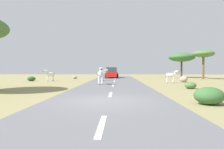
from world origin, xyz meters
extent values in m
plane|color=#8E8456|center=(0.00, 0.00, 0.00)|extent=(90.00, 90.00, 0.00)
cube|color=slate|center=(0.26, 0.00, 0.03)|extent=(6.00, 64.00, 0.05)
cube|color=silver|center=(0.26, -4.00, 0.05)|extent=(0.16, 2.00, 0.01)
cube|color=silver|center=(0.26, 2.00, 0.05)|extent=(0.16, 2.00, 0.01)
cube|color=silver|center=(0.26, 8.00, 0.05)|extent=(0.16, 2.00, 0.01)
cube|color=silver|center=(0.26, 14.00, 0.05)|extent=(0.16, 2.00, 0.01)
cube|color=silver|center=(0.26, 20.00, 0.05)|extent=(0.16, 2.00, 0.01)
cube|color=silver|center=(0.26, 26.00, 0.05)|extent=(0.16, 2.00, 0.01)
ellipsoid|color=silver|center=(-0.97, 9.13, 1.07)|extent=(0.61, 1.20, 0.54)
cylinder|color=silver|center=(-1.06, 8.73, 0.44)|extent=(0.13, 0.13, 0.78)
cylinder|color=#28231E|center=(-1.06, 8.73, 0.08)|extent=(0.15, 0.15, 0.05)
cylinder|color=silver|center=(-0.77, 8.77, 0.44)|extent=(0.13, 0.13, 0.78)
cylinder|color=#28231E|center=(-0.77, 8.77, 0.08)|extent=(0.15, 0.15, 0.05)
cylinder|color=silver|center=(-1.17, 9.48, 0.44)|extent=(0.13, 0.13, 0.78)
cylinder|color=#28231E|center=(-1.17, 9.48, 0.08)|extent=(0.15, 0.15, 0.05)
cylinder|color=silver|center=(-0.87, 9.52, 0.44)|extent=(0.13, 0.13, 0.78)
cylinder|color=#28231E|center=(-0.87, 9.52, 0.08)|extent=(0.15, 0.15, 0.05)
cylinder|color=silver|center=(-0.90, 8.58, 1.35)|extent=(0.26, 0.44, 0.46)
cube|color=black|center=(-0.90, 8.58, 1.44)|extent=(0.09, 0.38, 0.32)
ellipsoid|color=silver|center=(-0.86, 8.31, 1.52)|extent=(0.27, 0.53, 0.25)
ellipsoid|color=black|center=(-0.83, 8.11, 1.50)|extent=(0.17, 0.19, 0.15)
cone|color=silver|center=(-0.95, 8.43, 1.64)|extent=(0.11, 0.11, 0.15)
cone|color=silver|center=(-0.80, 8.44, 1.64)|extent=(0.11, 0.11, 0.15)
cylinder|color=black|center=(-1.05, 9.70, 0.96)|extent=(0.06, 0.17, 0.47)
ellipsoid|color=silver|center=(6.29, 11.86, 0.86)|extent=(1.02, 0.52, 0.46)
cylinder|color=silver|center=(6.59, 11.69, 0.33)|extent=(0.11, 0.11, 0.66)
cylinder|color=#28231E|center=(6.59, 11.69, 0.02)|extent=(0.13, 0.13, 0.04)
cylinder|color=silver|center=(6.62, 11.94, 0.33)|extent=(0.11, 0.11, 0.66)
cylinder|color=#28231E|center=(6.62, 11.94, 0.02)|extent=(0.13, 0.13, 0.04)
cylinder|color=silver|center=(5.96, 11.78, 0.33)|extent=(0.11, 0.11, 0.66)
cylinder|color=#28231E|center=(5.96, 11.78, 0.02)|extent=(0.13, 0.13, 0.04)
cylinder|color=silver|center=(5.99, 12.02, 0.33)|extent=(0.11, 0.11, 0.66)
cylinder|color=#28231E|center=(5.99, 12.02, 0.02)|extent=(0.13, 0.13, 0.04)
cylinder|color=silver|center=(6.75, 11.79, 1.10)|extent=(0.37, 0.22, 0.39)
cube|color=black|center=(6.75, 11.79, 1.18)|extent=(0.32, 0.08, 0.27)
ellipsoid|color=silver|center=(6.98, 11.76, 1.24)|extent=(0.45, 0.23, 0.21)
ellipsoid|color=black|center=(7.15, 11.74, 1.23)|extent=(0.16, 0.14, 0.13)
cone|color=silver|center=(6.86, 11.72, 1.35)|extent=(0.09, 0.09, 0.12)
cone|color=silver|center=(6.88, 11.84, 1.35)|extent=(0.09, 0.09, 0.12)
cylinder|color=black|center=(5.81, 11.92, 0.77)|extent=(0.14, 0.05, 0.39)
ellipsoid|color=silver|center=(-1.40, 14.75, 0.96)|extent=(1.11, 0.80, 0.49)
cylinder|color=silver|center=(-1.03, 14.77, 0.40)|extent=(0.14, 0.14, 0.70)
cylinder|color=#28231E|center=(-1.03, 14.77, 0.07)|extent=(0.16, 0.16, 0.05)
cylinder|color=silver|center=(-1.14, 15.01, 0.40)|extent=(0.14, 0.14, 0.70)
cylinder|color=#28231E|center=(-1.14, 15.01, 0.07)|extent=(0.16, 0.16, 0.05)
cylinder|color=silver|center=(-1.65, 14.49, 0.40)|extent=(0.14, 0.14, 0.70)
cylinder|color=#28231E|center=(-1.65, 14.49, 0.07)|extent=(0.16, 0.16, 0.05)
cylinder|color=silver|center=(-1.76, 14.73, 0.40)|extent=(0.14, 0.14, 0.70)
cylinder|color=#28231E|center=(-1.76, 14.73, 0.07)|extent=(0.16, 0.16, 0.05)
cylinder|color=silver|center=(-0.95, 14.95, 1.21)|extent=(0.41, 0.32, 0.41)
cube|color=black|center=(-0.95, 14.95, 1.29)|extent=(0.33, 0.17, 0.29)
ellipsoid|color=silver|center=(-0.72, 15.05, 1.36)|extent=(0.49, 0.35, 0.22)
ellipsoid|color=black|center=(-0.56, 15.13, 1.35)|extent=(0.20, 0.18, 0.13)
cone|color=silver|center=(-0.80, 14.95, 1.48)|extent=(0.11, 0.11, 0.13)
cone|color=silver|center=(-0.85, 15.07, 1.48)|extent=(0.11, 0.11, 0.13)
cylinder|color=black|center=(-1.87, 14.54, 0.87)|extent=(0.15, 0.09, 0.42)
ellipsoid|color=silver|center=(-7.81, 14.78, 0.89)|extent=(1.00, 0.99, 0.47)
cylinder|color=silver|center=(-8.14, 14.64, 0.34)|extent=(0.14, 0.14, 0.68)
cylinder|color=#28231E|center=(-8.14, 14.64, 0.02)|extent=(0.16, 0.16, 0.05)
cylinder|color=silver|center=(-7.96, 14.46, 0.34)|extent=(0.14, 0.14, 0.68)
cylinder|color=#28231E|center=(-7.96, 14.46, 0.02)|extent=(0.16, 0.16, 0.05)
cylinder|color=silver|center=(-7.67, 15.10, 0.34)|extent=(0.14, 0.14, 0.68)
cylinder|color=#28231E|center=(-7.67, 15.10, 0.02)|extent=(0.16, 0.16, 0.05)
cylinder|color=silver|center=(-7.49, 14.92, 0.34)|extent=(0.14, 0.14, 0.68)
cylinder|color=#28231E|center=(-7.49, 14.92, 0.02)|extent=(0.16, 0.16, 0.05)
cylinder|color=silver|center=(-8.16, 14.45, 1.13)|extent=(0.38, 0.38, 0.40)
cube|color=black|center=(-8.16, 14.45, 1.21)|extent=(0.26, 0.26, 0.28)
ellipsoid|color=silver|center=(-8.33, 14.28, 1.28)|extent=(0.44, 0.44, 0.22)
ellipsoid|color=black|center=(-8.45, 14.16, 1.26)|extent=(0.20, 0.20, 0.13)
cone|color=silver|center=(-8.29, 14.40, 1.39)|extent=(0.12, 0.12, 0.13)
cone|color=silver|center=(-8.20, 14.31, 1.39)|extent=(0.12, 0.12, 0.13)
cylinder|color=black|center=(-7.45, 15.13, 0.79)|extent=(0.13, 0.12, 0.41)
cube|color=red|center=(-0.33, 22.75, 0.63)|extent=(1.96, 4.26, 0.80)
cube|color=#334751|center=(-0.33, 22.55, 1.41)|extent=(1.72, 2.26, 0.76)
cube|color=black|center=(-0.25, 24.90, 0.36)|extent=(1.71, 0.22, 0.24)
cylinder|color=black|center=(0.62, 24.06, 0.39)|extent=(0.25, 0.69, 0.68)
cylinder|color=black|center=(-1.18, 24.13, 0.39)|extent=(0.25, 0.69, 0.68)
cylinder|color=black|center=(0.52, 21.36, 0.39)|extent=(0.25, 0.69, 0.68)
cylinder|color=black|center=(-1.28, 21.43, 0.39)|extent=(0.25, 0.69, 0.68)
cylinder|color=#4C3823|center=(11.71, 24.67, 1.39)|extent=(0.31, 0.31, 2.78)
ellipsoid|color=#386633|center=(11.71, 24.67, 3.55)|extent=(4.41, 4.41, 1.54)
cylinder|color=brown|center=(13.47, 20.21, 1.63)|extent=(0.33, 0.33, 3.26)
ellipsoid|color=#4C7038|center=(13.47, 20.21, 3.80)|extent=(3.10, 3.10, 1.08)
ellipsoid|color=#386633|center=(4.56, -0.66, 0.37)|extent=(1.25, 1.12, 0.75)
ellipsoid|color=#4C7038|center=(6.22, 5.85, 0.26)|extent=(0.87, 0.78, 0.52)
ellipsoid|color=#2D5628|center=(-10.13, 14.58, 0.30)|extent=(0.99, 0.89, 0.60)
ellipsoid|color=gray|center=(-6.01, 20.50, 0.21)|extent=(0.69, 0.74, 0.43)
ellipsoid|color=#A89E8C|center=(8.20, 13.22, 0.35)|extent=(0.88, 0.91, 0.70)
camera|label=1|loc=(0.68, -8.90, 1.51)|focal=30.68mm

